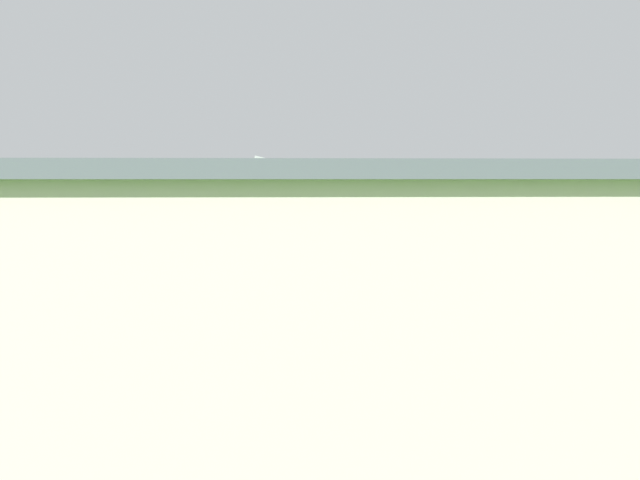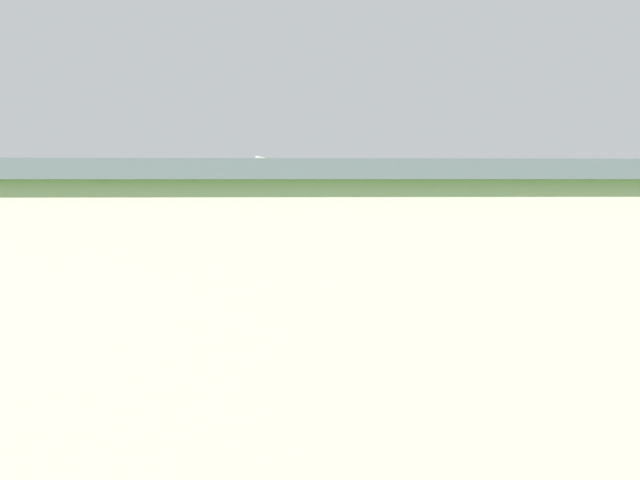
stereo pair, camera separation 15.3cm
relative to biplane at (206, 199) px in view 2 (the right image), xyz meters
The scene contains 5 objects.
ground_plane 11.11m from the biplane, 150.72° to the right, with size 400.00×400.00×0.00m, color #47752D.
biplane is the anchor object (origin of this frame).
car_green 24.67m from the biplane, 76.00° to the left, with size 2.07×4.10×1.75m.
person_walking_on_apron 17.79m from the biplane, 95.69° to the left, with size 0.52×0.52×1.58m.
windsock 28.59m from the biplane, 160.75° to the right, with size 1.47×0.96×5.85m.
Camera 2 is at (6.84, 63.26, 6.38)m, focal length 58.98 mm.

